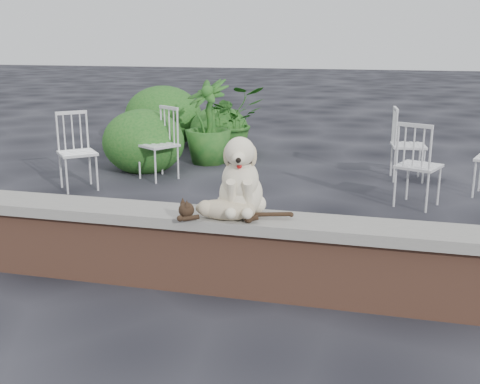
% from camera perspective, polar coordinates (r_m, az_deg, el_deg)
% --- Properties ---
extents(ground, '(60.00, 60.00, 0.00)m').
position_cam_1_polar(ground, '(4.34, 1.83, -9.79)').
color(ground, black).
rests_on(ground, ground).
extents(brick_wall, '(6.00, 0.30, 0.50)m').
position_cam_1_polar(brick_wall, '(4.24, 1.86, -6.73)').
color(brick_wall, brown).
rests_on(brick_wall, ground).
extents(capstone, '(6.20, 0.40, 0.08)m').
position_cam_1_polar(capstone, '(4.14, 1.89, -3.01)').
color(capstone, slate).
rests_on(capstone, brick_wall).
extents(dog, '(0.48, 0.58, 0.60)m').
position_cam_1_polar(dog, '(4.12, 0.10, 1.77)').
color(dog, beige).
rests_on(dog, capstone).
extents(cat, '(0.98, 0.40, 0.16)m').
position_cam_1_polar(cat, '(4.05, -1.52, -1.63)').
color(cat, tan).
rests_on(cat, capstone).
extents(chair_b, '(0.77, 0.77, 0.94)m').
position_cam_1_polar(chair_b, '(7.65, -8.05, 4.72)').
color(chair_b, white).
rests_on(chair_b, ground).
extents(chair_c, '(0.73, 0.73, 0.94)m').
position_cam_1_polar(chair_c, '(6.63, 17.14, 2.60)').
color(chair_c, white).
rests_on(chair_c, ground).
extents(chair_a, '(0.79, 0.79, 0.94)m').
position_cam_1_polar(chair_a, '(7.32, -15.69, 3.84)').
color(chair_a, white).
rests_on(chair_a, ground).
extents(chair_e, '(0.62, 0.62, 0.94)m').
position_cam_1_polar(chair_e, '(7.85, 16.21, 4.53)').
color(chair_e, white).
rests_on(chair_e, ground).
extents(potted_plant_a, '(1.29, 1.25, 1.09)m').
position_cam_1_polar(potted_plant_a, '(9.19, -0.78, 7.06)').
color(potted_plant_a, '#164D19').
rests_on(potted_plant_a, ground).
extents(potted_plant_b, '(0.95, 0.95, 1.23)m').
position_cam_1_polar(potted_plant_b, '(8.54, -3.18, 6.89)').
color(potted_plant_b, '#164D19').
rests_on(potted_plant_b, ground).
extents(shrubbery, '(2.24, 3.14, 1.06)m').
position_cam_1_polar(shrubbery, '(9.42, -7.02, 6.44)').
color(shrubbery, '#164D19').
rests_on(shrubbery, ground).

